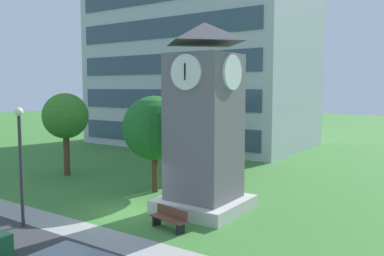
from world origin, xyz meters
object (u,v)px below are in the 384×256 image
object	(u,v)px
clock_tower	(204,129)
park_bench	(169,218)
tree_streetside	(187,119)
street_lamp	(20,152)
tree_near_tower	(154,128)
tree_by_building	(66,116)

from	to	relation	value
clock_tower	park_bench	distance (m)	4.54
tree_streetside	street_lamp	bearing A→B (deg)	-86.61
tree_near_tower	tree_by_building	xyz separation A→B (m)	(-7.65, 0.07, 0.34)
street_lamp	tree_by_building	distance (m)	10.11
park_bench	street_lamp	distance (m)	6.76
park_bench	tree_by_building	size ratio (longest dim) A/B	0.34
clock_tower	tree_by_building	size ratio (longest dim) A/B	1.60
clock_tower	tree_streetside	world-z (taller)	clock_tower
street_lamp	tree_near_tower	size ratio (longest dim) A/B	0.93
park_bench	street_lamp	world-z (taller)	street_lamp
clock_tower	tree_near_tower	world-z (taller)	clock_tower
tree_near_tower	park_bench	bearing A→B (deg)	-44.93
park_bench	tree_by_building	distance (m)	13.22
tree_by_building	clock_tower	bearing A→B (deg)	-6.78
park_bench	tree_by_building	bearing A→B (deg)	159.87
street_lamp	tree_streetside	world-z (taller)	tree_streetside
tree_by_building	tree_streetside	bearing A→B (deg)	43.31
clock_tower	tree_streetside	xyz separation A→B (m)	(-5.86, 6.95, -0.17)
clock_tower	street_lamp	size ratio (longest dim) A/B	1.75
tree_near_tower	clock_tower	bearing A→B (deg)	-17.88
park_bench	street_lamp	bearing A→B (deg)	-149.18
tree_by_building	tree_near_tower	bearing A→B (deg)	-0.55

